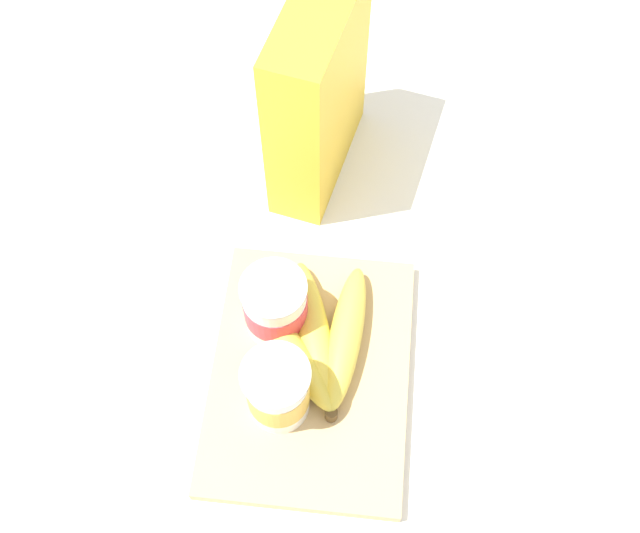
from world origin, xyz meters
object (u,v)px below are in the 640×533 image
(cutting_board, at_px, (310,374))
(yogurt_cup_front, at_px, (278,390))
(cereal_box, at_px, (317,94))
(yogurt_cup_back, at_px, (275,305))
(banana_bunch, at_px, (319,340))

(cutting_board, bearing_deg, yogurt_cup_front, 146.15)
(cutting_board, bearing_deg, cereal_box, 4.48)
(yogurt_cup_back, bearing_deg, yogurt_cup_front, -170.81)
(cereal_box, xyz_separation_m, yogurt_cup_back, (-0.25, 0.02, -0.07))
(cutting_board, xyz_separation_m, yogurt_cup_front, (-0.04, 0.03, 0.06))
(cutting_board, bearing_deg, banana_bunch, -13.75)
(cutting_board, distance_m, cereal_box, 0.33)
(cutting_board, distance_m, banana_bunch, 0.04)
(cutting_board, bearing_deg, yogurt_cup_back, 38.32)
(yogurt_cup_back, xyz_separation_m, banana_bunch, (-0.03, -0.05, -0.03))
(cereal_box, distance_m, yogurt_cup_front, 0.35)
(cereal_box, distance_m, banana_bunch, 0.29)
(cutting_board, relative_size, banana_bunch, 1.55)
(cereal_box, bearing_deg, banana_bunch, -161.35)
(yogurt_cup_back, bearing_deg, cutting_board, -141.68)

